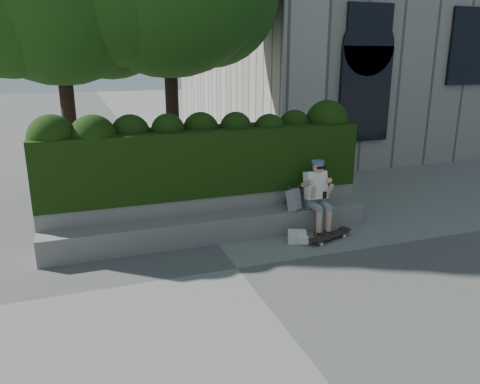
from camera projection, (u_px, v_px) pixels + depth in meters
name	position (u px, v px, depth m)	size (l,w,h in m)	color
ground	(237.00, 268.00, 7.43)	(80.00, 80.00, 0.00)	slate
bench_ledge	(215.00, 229.00, 8.49)	(6.00, 0.45, 0.45)	gray
planter_wall	(207.00, 213.00, 8.88)	(6.00, 0.50, 0.75)	gray
hedge	(203.00, 160.00, 8.81)	(6.00, 1.00, 1.20)	black
person	(317.00, 193.00, 8.81)	(0.40, 0.76, 1.38)	gray
skateboard	(329.00, 236.00, 8.54)	(0.91, 0.50, 0.09)	black
backpack_plaid	(294.00, 200.00, 8.77)	(0.27, 0.14, 0.40)	#ABAAAF
backpack_ground	(297.00, 237.00, 8.43)	(0.33, 0.23, 0.21)	white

